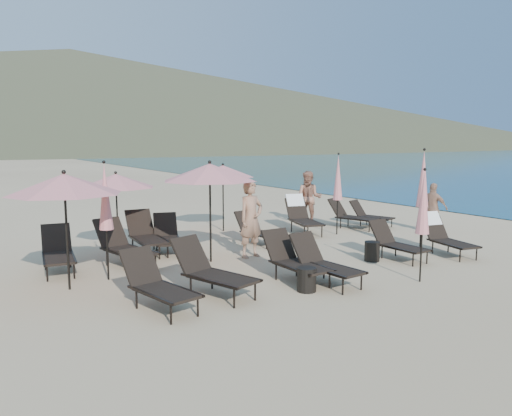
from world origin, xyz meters
TOP-DOWN VIEW (x-y plane):
  - ground at (0.00, 0.00)m, footprint 800.00×800.00m
  - volcanic_headland at (71.37, 302.62)m, footprint 690.00×690.00m
  - lounger_0 at (-4.43, 0.23)m, footprint 0.97×1.79m
  - lounger_1 at (-3.27, 0.42)m, footprint 1.19×1.92m
  - lounger_2 at (-1.38, 0.36)m, footprint 0.68×1.73m
  - lounger_3 at (-0.97, -0.11)m, footprint 0.77×1.71m
  - lounger_4 at (1.91, 0.57)m, footprint 0.60×1.56m
  - lounger_5 at (3.39, 0.28)m, footprint 0.94×1.74m
  - lounger_6 at (-3.99, 3.49)m, footprint 1.09×1.94m
  - lounger_7 at (-3.06, 4.55)m, footprint 0.80×1.86m
  - lounger_8 at (-2.57, 4.32)m, footprint 1.10×1.77m
  - lounger_9 at (-0.03, 3.95)m, footprint 0.76×1.59m
  - lounger_10 at (2.14, 4.69)m, footprint 1.16×1.97m
  - lounger_11 at (4.01, 4.42)m, footprint 1.15×1.79m
  - lounger_12 at (4.83, 4.39)m, footprint 1.00×1.58m
  - lounger_13 at (-5.38, 3.80)m, footprint 0.87×1.77m
  - umbrella_open_0 at (-5.48, 2.23)m, footprint 2.19×2.19m
  - umbrella_open_1 at (-2.09, 2.77)m, footprint 2.27×2.27m
  - umbrella_open_2 at (-3.71, 4.86)m, footprint 1.98×1.98m
  - umbrella_open_3 at (0.14, 6.23)m, footprint 2.04×2.04m
  - umbrella_closed_0 at (0.80, -1.09)m, footprint 0.28×0.28m
  - umbrella_closed_1 at (2.84, 3.81)m, footprint 0.30×0.30m
  - umbrella_closed_2 at (-4.64, 2.51)m, footprint 0.29×0.29m
  - umbrella_closed_3 at (3.28, 0.97)m, footprint 0.32×0.32m
  - side_table_0 at (-1.61, -0.36)m, footprint 0.38×0.38m
  - side_table_1 at (1.26, 0.74)m, footprint 0.37×0.37m
  - beachgoer_a at (-1.01, 2.67)m, footprint 0.77×0.57m
  - beachgoer_b at (3.27, 5.76)m, footprint 1.13×1.14m
  - beachgoer_c at (5.64, 2.46)m, footprint 0.62×0.99m

SIDE VIEW (x-z plane):
  - ground at x=0.00m, z-range 0.00..0.00m
  - side_table_0 at x=-1.61m, z-range 0.00..0.47m
  - side_table_1 at x=1.26m, z-range 0.00..0.48m
  - lounger_12 at x=4.83m, z-range -0.03..0.82m
  - lounger_9 at x=-0.03m, z-range -0.03..0.85m
  - lounger_4 at x=1.91m, z-range -0.03..0.87m
  - lounger_8 at x=-2.57m, z-range -0.03..0.92m
  - lounger_3 at x=-0.97m, z-range -0.03..0.93m
  - lounger_11 at x=4.01m, z-range -0.03..0.93m
  - lounger_13 at x=-5.38m, z-range -0.03..0.94m
  - lounger_0 at x=-4.43m, z-range -0.03..0.95m
  - lounger_2 at x=-1.38m, z-range -0.03..0.96m
  - lounger_1 at x=-3.27m, z-range -0.03..1.00m
  - lounger_5 at x=3.39m, z-range -0.02..1.00m
  - lounger_7 at x=-3.06m, z-range -0.03..1.02m
  - lounger_6 at x=-3.99m, z-range -0.03..1.02m
  - lounger_10 at x=2.14m, z-range -0.03..1.13m
  - beachgoer_c at x=5.64m, z-range 0.00..1.58m
  - beachgoer_b at x=3.27m, z-range 0.00..1.86m
  - beachgoer_a at x=-1.01m, z-range 0.00..1.93m
  - umbrella_closed_0 at x=0.80m, z-range 0.46..2.83m
  - umbrella_closed_2 at x=-4.64m, z-range 0.49..3.00m
  - umbrella_closed_1 at x=2.84m, z-range 0.50..3.04m
  - umbrella_open_2 at x=-3.71m, z-range 0.82..2.96m
  - umbrella_closed_3 at x=3.28m, z-range 0.53..3.25m
  - umbrella_open_3 at x=0.14m, z-range 0.84..3.03m
  - umbrella_open_0 at x=-5.48m, z-range 0.90..3.26m
  - umbrella_open_1 at x=-2.09m, z-range 0.94..3.39m
  - volcanic_headland at x=71.37m, z-range -1.01..53.99m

